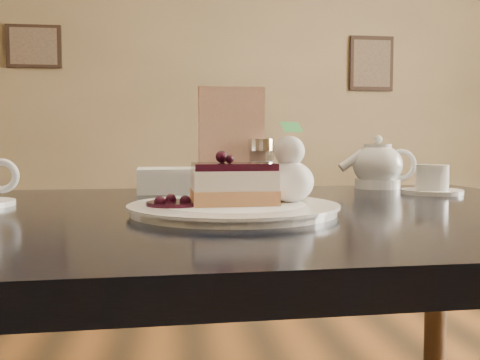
{
  "coord_description": "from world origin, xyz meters",
  "views": [
    {
      "loc": [
        -0.22,
        -0.32,
        0.8
      ],
      "look_at": [
        -0.14,
        0.33,
        0.75
      ],
      "focal_mm": 40.0,
      "sensor_mm": 36.0,
      "label": 1
    }
  ],
  "objects": [
    {
      "name": "main_table",
      "position": [
        -0.14,
        0.44,
        0.63
      ],
      "size": [
        1.15,
        0.78,
        0.7
      ],
      "rotation": [
        0.0,
        0.0,
        0.03
      ],
      "color": "black",
      "rests_on": "ground"
    },
    {
      "name": "dessert_plate",
      "position": [
        -0.14,
        0.4,
        0.71
      ],
      "size": [
        0.28,
        0.28,
        0.01
      ],
      "primitive_type": "cylinder",
      "color": "white",
      "rests_on": "main_table"
    },
    {
      "name": "cheesecake_slice",
      "position": [
        -0.14,
        0.4,
        0.74
      ],
      "size": [
        0.11,
        0.08,
        0.06
      ],
      "rotation": [
        0.0,
        0.0,
        0.03
      ],
      "color": "tan",
      "rests_on": "dessert_plate"
    },
    {
      "name": "whipped_cream",
      "position": [
        -0.06,
        0.41,
        0.74
      ],
      "size": [
        0.07,
        0.07,
        0.06
      ],
      "color": "white",
      "rests_on": "dessert_plate"
    },
    {
      "name": "berry_sauce",
      "position": [
        -0.22,
        0.39,
        0.72
      ],
      "size": [
        0.07,
        0.07,
        0.01
      ],
      "primitive_type": "cylinder",
      "color": "black",
      "rests_on": "dessert_plate"
    },
    {
      "name": "tea_set",
      "position": [
        0.22,
        0.73,
        0.74
      ],
      "size": [
        0.21,
        0.24,
        0.1
      ],
      "color": "white",
      "rests_on": "main_table"
    },
    {
      "name": "menu_card",
      "position": [
        -0.1,
        0.75,
        0.8
      ],
      "size": [
        0.13,
        0.03,
        0.21
      ],
      "primitive_type": "cube",
      "rotation": [
        0.0,
        0.0,
        0.03
      ],
      "color": "beige",
      "rests_on": "main_table"
    },
    {
      "name": "sugar_shaker",
      "position": [
        -0.04,
        0.75,
        0.75
      ],
      "size": [
        0.06,
        0.06,
        0.1
      ],
      "color": "white",
      "rests_on": "main_table"
    },
    {
      "name": "napkin_stack",
      "position": [
        -0.23,
        0.72,
        0.72
      ],
      "size": [
        0.12,
        0.12,
        0.05
      ],
      "primitive_type": "cube",
      "rotation": [
        0.0,
        0.0,
        0.03
      ],
      "color": "white",
      "rests_on": "main_table"
    }
  ]
}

